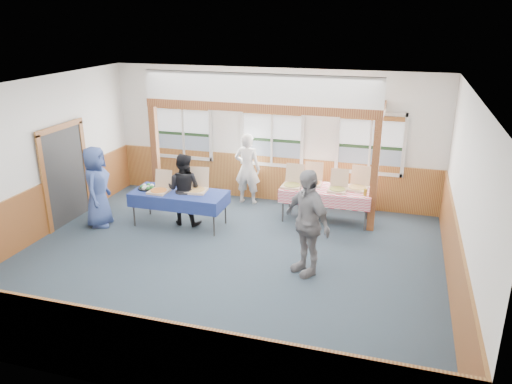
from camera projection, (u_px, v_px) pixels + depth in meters
The scene contains 31 objects.
floor at pixel (223, 262), 9.29m from camera, with size 8.00×8.00×0.00m, color #27343F.
ceiling at pixel (219, 88), 8.21m from camera, with size 8.00×8.00×0.00m, color white.
wall_back at pixel (272, 136), 11.90m from camera, with size 8.00×8.00×0.00m, color silver.
wall_front at pixel (113, 275), 5.59m from camera, with size 8.00×8.00×0.00m, color silver.
wall_left at pixel (31, 162), 9.82m from camera, with size 8.00×8.00×0.00m, color silver.
wall_right at pixel (465, 204), 7.67m from camera, with size 8.00×8.00×0.00m, color silver.
wainscot_back at pixel (272, 178), 12.24m from camera, with size 7.98×0.05×1.10m, color brown.
wainscot_front at pixel (122, 352), 5.97m from camera, with size 7.98×0.05×1.10m, color brown.
wainscot_left at pixel (40, 212), 10.17m from camera, with size 0.05×6.98×1.10m, color brown.
wainscot_right at pixel (454, 265), 8.03m from camera, with size 0.05×6.98×1.10m, color brown.
cased_opening at pixel (65, 176), 10.81m from camera, with size 0.06×1.30×2.10m, color #2C2C2C.
window_left at pixel (183, 127), 12.46m from camera, with size 1.56×0.10×1.46m.
window_mid at pixel (272, 133), 11.84m from camera, with size 1.56×0.10×1.46m.
window_right at pixel (371, 140), 11.22m from camera, with size 1.56×0.10×1.46m.
post_left at pixel (156, 157), 11.63m from camera, with size 0.15×0.15×2.40m, color #612915.
post_right at pixel (374, 176), 10.28m from camera, with size 0.15×0.15×2.40m, color #612915.
cross_beam at pixel (258, 108), 10.52m from camera, with size 5.15×0.18×0.18m, color #612915.
table_left at pixel (179, 194), 10.70m from camera, with size 2.13×1.16×0.76m.
table_right at pixel (326, 191), 10.93m from camera, with size 2.05×1.08×0.76m.
pizza_box_a at pixel (160, 189), 10.67m from camera, with size 0.41×0.50×0.43m.
pizza_box_b at pixel (197, 188), 10.71m from camera, with size 0.49×0.57×0.47m.
pizza_box_c at pixel (292, 184), 11.00m from camera, with size 0.44×0.53×0.46m.
pizza_box_d at pixel (312, 181), 11.16m from camera, with size 0.44×0.52×0.45m.
pizza_box_e at pixel (338, 188), 10.75m from camera, with size 0.40×0.49×0.43m.
pizza_box_f at pixel (358, 186), 10.84m from camera, with size 0.50×0.58×0.47m.
veggie_tray at pixel (147, 187), 10.87m from camera, with size 0.40×0.40×0.09m.
drink_glass at pixel (365, 192), 10.43m from camera, with size 0.07×0.07×0.15m, color olive.
woman_white at pixel (247, 169), 11.93m from camera, with size 0.63×0.41×1.72m, color silver.
woman_black at pixel (184, 189), 10.76m from camera, with size 0.77×0.60×1.58m, color black.
man_blue at pixel (97, 187), 10.64m from camera, with size 0.86×0.56×1.76m, color #364B89.
person_grey at pixel (307, 222), 8.62m from camera, with size 1.12×0.47×1.92m, color gray.
Camera 1 is at (2.96, -7.78, 4.37)m, focal length 35.00 mm.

